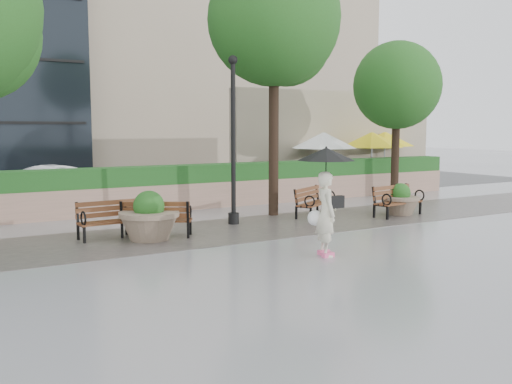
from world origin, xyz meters
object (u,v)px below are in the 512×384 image
bench_1 (114,227)px  planter_right (400,202)px  pedestrian (326,190)px  bench_2 (157,226)px  bench_4 (397,207)px  planter_left (149,221)px  lamppost (233,151)px  bench_3 (314,208)px  car_right (64,183)px

bench_1 → planter_right: size_ratio=1.48×
bench_1 → pedestrian: 4.99m
bench_2 → bench_1: bearing=9.9°
bench_2 → bench_4: bearing=-153.6°
planter_left → bench_1: bearing=133.3°
planter_left → lamppost: lamppost is taller
bench_3 → car_right: 8.76m
planter_left → planter_right: 7.51m
bench_1 → bench_3: size_ratio=1.00×
bench_4 → planter_left: 7.24m
planter_left → car_right: car_right is taller
bench_1 → bench_3: bearing=-1.2°
bench_3 → lamppost: (-2.56, 0.00, 1.66)m
car_right → planter_left: bearing=168.2°
bench_3 → pedestrian: size_ratio=0.77×
bench_1 → lamppost: lamppost is taller
bench_4 → lamppost: bearing=156.5°
planter_left → car_right: size_ratio=0.35×
bench_1 → bench_2: size_ratio=0.97×
bench_2 → planter_right: (7.22, -0.37, 0.11)m
bench_3 → car_right: size_ratio=0.43×
bench_1 → bench_4: 7.89m
bench_4 → lamppost: lamppost is taller
bench_1 → lamppost: size_ratio=0.38×
planter_right → car_right: size_ratio=0.29×
lamppost → car_right: (-2.75, 6.94, -1.28)m
bench_4 → bench_3: bearing=141.2°
bench_3 → planter_right: (2.33, -0.99, 0.11)m
bench_3 → car_right: car_right is taller
car_right → bench_1: bearing=163.5°
pedestrian → lamppost: bearing=15.9°
planter_left → pedestrian: 4.09m
car_right → pedestrian: 11.35m
car_right → pedestrian: size_ratio=1.78×
bench_4 → planter_right: bearing=22.2°
planter_right → planter_left: bearing=179.4°
pedestrian → bench_3: bearing=-15.5°
bench_3 → lamppost: bearing=149.8°
pedestrian → planter_left: bearing=55.9°
bench_2 → bench_4: size_ratio=0.98×
bench_2 → lamppost: (2.33, 0.62, 1.65)m
planter_right → car_right: 11.02m
bench_2 → car_right: size_ratio=0.44×
planter_left → planter_right: (7.51, -0.07, -0.08)m
bench_4 → lamppost: 5.04m
bench_2 → planter_left: size_ratio=1.25×
pedestrian → bench_1: bearing=56.9°
bench_1 → planter_left: (0.61, -0.64, 0.18)m
bench_2 → planter_left: (-0.29, -0.30, 0.18)m
bench_2 → bench_3: (4.89, 0.62, -0.01)m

